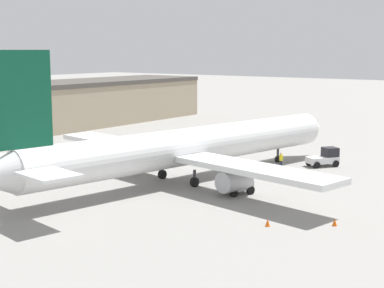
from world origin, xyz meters
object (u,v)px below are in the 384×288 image
(airplane, at_px, (183,147))
(ground_crew_worker, at_px, (281,160))
(safety_cone_near, at_px, (335,222))
(belt_loader_truck, at_px, (239,181))
(safety_cone_far, at_px, (268,223))
(baggage_tug, at_px, (325,158))

(airplane, relative_size, ground_crew_worker, 25.65)
(ground_crew_worker, relative_size, safety_cone_near, 3.09)
(ground_crew_worker, xyz_separation_m, belt_loader_truck, (-12.34, -2.28, 0.20))
(ground_crew_worker, height_order, safety_cone_far, ground_crew_worker)
(airplane, xyz_separation_m, belt_loader_truck, (-0.93, -6.82, -2.27))
(baggage_tug, bearing_deg, safety_cone_far, -131.18)
(belt_loader_truck, bearing_deg, safety_cone_far, -111.98)
(airplane, xyz_separation_m, safety_cone_near, (-5.12, -17.47, -3.09))
(baggage_tug, xyz_separation_m, safety_cone_far, (-23.28, -5.71, -0.67))
(airplane, distance_m, ground_crew_worker, 12.53)
(ground_crew_worker, distance_m, baggage_tug, 5.08)
(safety_cone_near, bearing_deg, baggage_tug, 25.22)
(ground_crew_worker, height_order, safety_cone_near, ground_crew_worker)
(airplane, bearing_deg, safety_cone_near, -95.49)
(baggage_tug, bearing_deg, safety_cone_near, -119.75)
(airplane, xyz_separation_m, ground_crew_worker, (11.41, -4.54, -2.46))
(safety_cone_near, bearing_deg, airplane, 73.68)
(airplane, distance_m, safety_cone_near, 18.47)
(airplane, xyz_separation_m, baggage_tug, (15.22, -7.90, -2.42))
(baggage_tug, height_order, safety_cone_near, baggage_tug)
(ground_crew_worker, distance_m, safety_cone_near, 21.00)
(airplane, xyz_separation_m, safety_cone_far, (-8.06, -13.61, -3.09))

